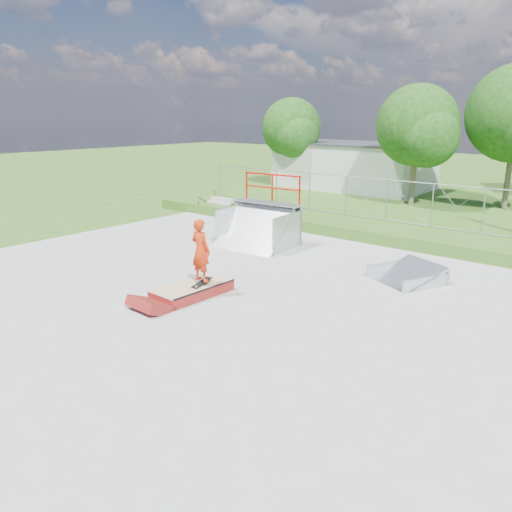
{
  "coord_description": "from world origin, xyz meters",
  "views": [
    {
      "loc": [
        9.33,
        -9.57,
        4.95
      ],
      "look_at": [
        0.64,
        0.89,
        1.1
      ],
      "focal_mm": 35.0,
      "sensor_mm": 36.0,
      "label": 1
    }
  ],
  "objects": [
    {
      "name": "skater",
      "position": [
        -0.36,
        -0.31,
        1.27
      ],
      "size": [
        0.66,
        0.44,
        1.77
      ],
      "primitive_type": "imported",
      "rotation": [
        0.0,
        0.0,
        3.12
      ],
      "color": "red",
      "rests_on": "grind_box"
    },
    {
      "name": "chain_link_fence",
      "position": [
        0.0,
        10.5,
        1.4
      ],
      "size": [
        20.0,
        0.06,
        1.8
      ],
      "primitive_type": null,
      "color": "gray",
      "rests_on": "grass_berm"
    },
    {
      "name": "tree_left_near",
      "position": [
        -1.75,
        17.83,
        4.24
      ],
      "size": [
        4.76,
        4.48,
        6.65
      ],
      "color": "brown",
      "rests_on": "ground"
    },
    {
      "name": "concrete_pad",
      "position": [
        0.0,
        0.0,
        0.02
      ],
      "size": [
        20.0,
        16.0,
        0.04
      ],
      "primitive_type": "cube",
      "color": "#9B9B98",
      "rests_on": "ground"
    },
    {
      "name": "concrete_stairs",
      "position": [
        -8.5,
        8.7,
        0.4
      ],
      "size": [
        1.5,
        1.6,
        0.8
      ],
      "primitive_type": null,
      "color": "#9B9B98",
      "rests_on": "ground"
    },
    {
      "name": "quarter_pipe",
      "position": [
        -2.68,
        4.88,
        1.36
      ],
      "size": [
        2.88,
        2.49,
        2.72
      ],
      "primitive_type": null,
      "rotation": [
        0.0,
        0.0,
        0.07
      ],
      "color": "#9EA1A6",
      "rests_on": "concrete_pad"
    },
    {
      "name": "utility_building_flat",
      "position": [
        -8.0,
        22.0,
        1.5
      ],
      "size": [
        10.0,
        6.0,
        3.0
      ],
      "primitive_type": "cube",
      "color": "silver",
      "rests_on": "ground"
    },
    {
      "name": "tree_left_far",
      "position": [
        -11.77,
        19.85,
        3.94
      ],
      "size": [
        4.42,
        4.16,
        6.18
      ],
      "color": "brown",
      "rests_on": "ground"
    },
    {
      "name": "skateboard",
      "position": [
        -0.36,
        -0.31,
        0.39
      ],
      "size": [
        0.35,
        0.82,
        0.13
      ],
      "primitive_type": "cube",
      "rotation": [
        0.14,
        0.0,
        0.17
      ],
      "color": "black",
      "rests_on": "grind_box"
    },
    {
      "name": "ground",
      "position": [
        0.0,
        0.0,
        0.0
      ],
      "size": [
        120.0,
        120.0,
        0.0
      ],
      "primitive_type": "plane",
      "color": "#2B5A19",
      "rests_on": "ground"
    },
    {
      "name": "grind_box",
      "position": [
        -0.55,
        -0.5,
        0.17
      ],
      "size": [
        1.19,
        2.33,
        0.34
      ],
      "rotation": [
        0.0,
        0.0,
        -0.04
      ],
      "color": "maroon",
      "rests_on": "concrete_pad"
    },
    {
      "name": "flat_bank_ramp",
      "position": [
        3.58,
        4.58,
        0.26
      ],
      "size": [
        2.31,
        2.37,
        0.52
      ],
      "primitive_type": null,
      "rotation": [
        0.0,
        0.0,
        -0.43
      ],
      "color": "#9EA1A6",
      "rests_on": "concrete_pad"
    },
    {
      "name": "grass_berm",
      "position": [
        0.0,
        9.5,
        0.25
      ],
      "size": [
        24.0,
        3.0,
        0.5
      ],
      "primitive_type": "cube",
      "color": "#2B5A19",
      "rests_on": "ground"
    }
  ]
}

